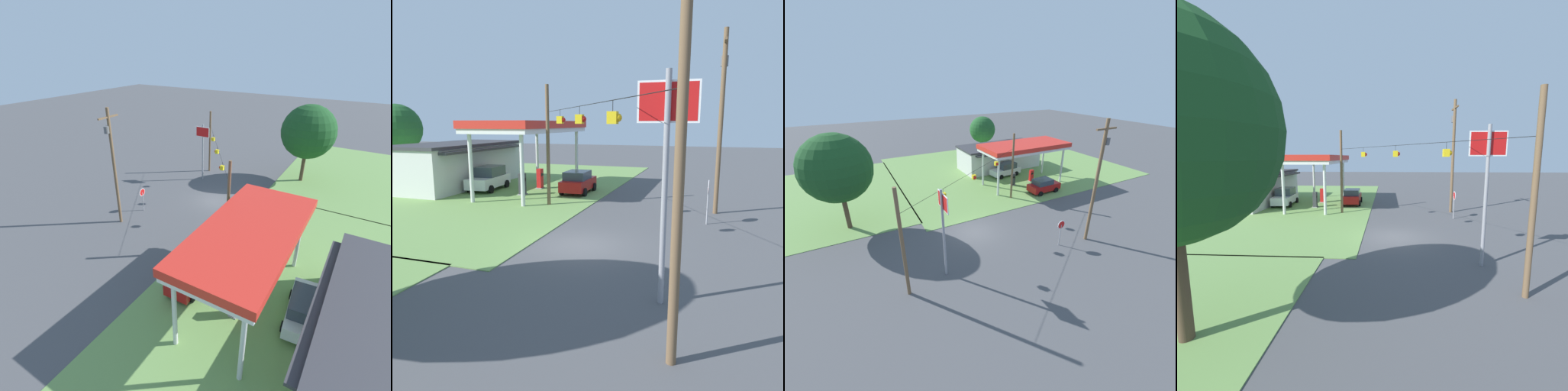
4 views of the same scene
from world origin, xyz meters
TOP-DOWN VIEW (x-y plane):
  - ground_plane at (0.00, 0.00)m, footprint 160.00×160.00m
  - grass_verge_station_corner at (13.85, 16.20)m, footprint 36.00×28.00m
  - grass_verge_opposite_corner at (-16.00, 16.00)m, footprint 24.00×24.00m
  - gas_station_canopy at (11.85, 8.44)m, footprint 11.91×5.41m
  - gas_station_store at (12.70, 16.18)m, footprint 13.12×6.33m
  - fuel_pump_near at (10.26, 8.44)m, footprint 0.71×0.56m
  - fuel_pump_far at (13.43, 8.44)m, footprint 0.71×0.56m
  - car_at_pumps_front at (12.45, 4.61)m, footprint 4.29×2.20m
  - car_at_pumps_rear at (11.56, 12.28)m, footprint 4.87×2.44m
  - stop_sign_roadside at (5.76, -5.47)m, footprint 0.80×0.08m
  - stop_sign_overhead at (-4.56, -4.34)m, footprint 0.22×1.81m
  - utility_pole_main at (8.70, -5.90)m, footprint 2.20×0.44m
  - signal_span_gantry at (0.00, -0.01)m, footprint 15.49×10.24m
  - tree_behind_station at (13.54, 23.61)m, footprint 4.73×4.73m
  - tree_west_verge at (-10.74, 6.61)m, footprint 6.41×6.41m

SIDE VIEW (x-z plane):
  - ground_plane at x=0.00m, z-range 0.00..0.00m
  - grass_verge_station_corner at x=13.85m, z-range 0.00..0.04m
  - grass_verge_opposite_corner at x=-16.00m, z-range 0.00..0.04m
  - fuel_pump_near at x=10.26m, z-range -0.04..1.69m
  - fuel_pump_far at x=13.43m, z-range -0.04..1.69m
  - car_at_pumps_front at x=12.45m, z-range 0.03..1.85m
  - car_at_pumps_rear at x=11.56m, z-range 0.01..2.01m
  - stop_sign_roadside at x=5.76m, z-range 0.56..3.06m
  - gas_station_store at x=12.70m, z-range 0.02..3.86m
  - signal_span_gantry at x=0.00m, z-range 0.31..8.37m
  - stop_sign_overhead at x=-4.56m, z-range 1.40..8.48m
  - tree_behind_station at x=13.54m, z-range 1.32..8.72m
  - gas_station_canopy at x=11.85m, z-range 2.35..8.09m
  - utility_pole_main at x=8.70m, z-range 0.62..11.60m
  - tree_west_verge at x=-10.74m, z-range 1.52..11.01m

